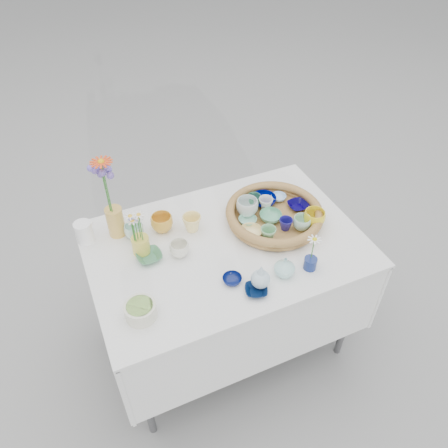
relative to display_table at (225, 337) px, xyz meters
name	(u,v)px	position (x,y,z in m)	size (l,w,h in m)	color
ground	(225,337)	(0.00, 0.00, 0.00)	(80.00, 80.00, 0.00)	gray
display_table	(225,337)	(0.00, 0.00, 0.00)	(1.26, 0.86, 0.77)	white
wicker_tray	(274,215)	(0.28, 0.05, 0.80)	(0.47, 0.47, 0.08)	brown
tray_ceramic_0	(264,200)	(0.29, 0.17, 0.80)	(0.13, 0.13, 0.04)	#000761
tray_ceramic_1	(298,206)	(0.43, 0.07, 0.80)	(0.10, 0.10, 0.02)	#060042
tray_ceramic_2	(314,218)	(0.43, -0.07, 0.82)	(0.10, 0.10, 0.08)	yellow
tray_ceramic_3	(271,216)	(0.26, 0.05, 0.80)	(0.11, 0.11, 0.03)	#5EAA82
tray_ceramic_4	(268,234)	(0.18, -0.07, 0.82)	(0.07, 0.07, 0.07)	#75B27D
tray_ceramic_5	(248,221)	(0.15, 0.07, 0.80)	(0.09, 0.09, 0.03)	#93D3B8
tray_ceramic_6	(247,207)	(0.17, 0.13, 0.83)	(0.11, 0.11, 0.09)	silver
tray_ceramic_7	(266,204)	(0.27, 0.13, 0.82)	(0.07, 0.07, 0.07)	silver
tray_ceramic_8	(279,197)	(0.37, 0.17, 0.80)	(0.08, 0.08, 0.02)	#A4CBEC
tray_ceramic_9	(286,224)	(0.29, -0.04, 0.81)	(0.06, 0.06, 0.06)	navy
tray_ceramic_10	(251,233)	(0.12, -0.01, 0.80)	(0.11, 0.11, 0.03)	#FFE794
tray_ceramic_11	(302,223)	(0.36, -0.07, 0.82)	(0.09, 0.09, 0.07)	#A0D5BD
tray_ceramic_12	(254,200)	(0.24, 0.18, 0.81)	(0.07, 0.07, 0.06)	#408861
loose_ceramic_0	(162,223)	(-0.24, 0.21, 0.81)	(0.11, 0.11, 0.08)	gold
loose_ceramic_1	(192,223)	(-0.11, 0.15, 0.81)	(0.09, 0.09, 0.08)	#FEE386
loose_ceramic_2	(149,256)	(-0.35, 0.05, 0.78)	(0.11, 0.11, 0.03)	#43805B
loose_ceramic_3	(180,249)	(-0.22, 0.02, 0.80)	(0.09, 0.09, 0.07)	silver
loose_ceramic_4	(232,280)	(-0.07, -0.22, 0.78)	(0.08, 0.08, 0.03)	#07124B
loose_ceramic_5	(134,231)	(-0.37, 0.22, 0.80)	(0.09, 0.09, 0.07)	#B1DAC7
loose_ceramic_6	(256,290)	(0.00, -0.31, 0.78)	(0.10, 0.10, 0.02)	#061637
fluted_bowl	(141,311)	(-0.47, -0.24, 0.80)	(0.13, 0.13, 0.07)	beige
bud_vase_paleblue	(261,276)	(0.03, -0.29, 0.83)	(0.08, 0.08, 0.13)	silver
bud_vase_seafoam	(285,267)	(0.15, -0.27, 0.81)	(0.09, 0.09, 0.09)	#A5DBD5
bud_vase_cobalt	(310,263)	(0.27, -0.29, 0.79)	(0.06, 0.06, 0.06)	navy
single_daisy	(313,248)	(0.28, -0.28, 0.87)	(0.07, 0.07, 0.13)	white
tall_vase_yellow	(116,222)	(-0.44, 0.27, 0.84)	(0.08, 0.08, 0.15)	gold
gerbera	(107,188)	(-0.45, 0.26, 1.05)	(0.11, 0.11, 0.29)	#E14418
hydrangea	(107,193)	(-0.45, 0.26, 1.01)	(0.08, 0.08, 0.28)	#6A52A9
white_pitcher	(84,232)	(-0.59, 0.28, 0.82)	(0.11, 0.08, 0.11)	white
daisy_cup	(141,245)	(-0.37, 0.11, 0.81)	(0.08, 0.08, 0.09)	gold
daisy_posy	(136,227)	(-0.38, 0.09, 0.93)	(0.08, 0.08, 0.16)	white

